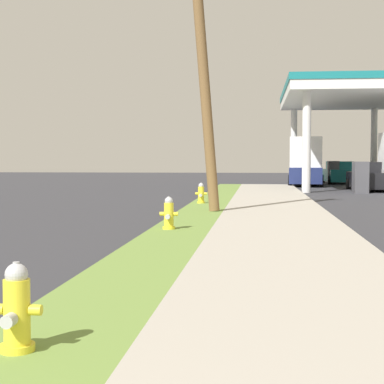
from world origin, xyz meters
The scene contains 7 objects.
fire_hydrant_nearest centered at (0.49, 4.49, 0.45)m, with size 0.42×0.37×0.74m.
fire_hydrant_second centered at (0.45, 13.64, 0.45)m, with size 0.42×0.38×0.74m.
fire_hydrant_third centered at (0.41, 22.16, 0.45)m, with size 0.42×0.37×0.74m.
utility_pole_midground centered at (0.77, 18.71, 4.71)m, with size 1.59×0.39×9.02m.
car_teal_by_near_pump centered at (8.16, 44.87, 0.72)m, with size 2.10×4.57×1.57m.
car_black_by_far_pump centered at (8.54, 34.37, 0.72)m, with size 2.09×4.57×1.57m.
truck_navy_on_apron centered at (5.58, 40.95, 1.49)m, with size 2.63×6.55×3.11m.
Camera 1 is at (2.47, -0.44, 1.71)m, focal length 58.62 mm.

